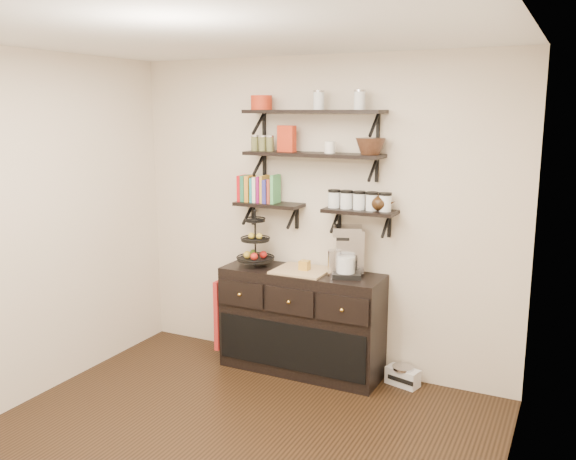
{
  "coord_description": "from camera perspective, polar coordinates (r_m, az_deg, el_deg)",
  "views": [
    {
      "loc": [
        2.05,
        -3.04,
        2.25
      ],
      "look_at": [
        -0.0,
        1.15,
        1.33
      ],
      "focal_mm": 38.0,
      "sensor_mm": 36.0,
      "label": 1
    }
  ],
  "objects": [
    {
      "name": "shelf_top",
      "position": [
        5.09,
        2.38,
        10.97
      ],
      "size": [
        1.2,
        0.27,
        0.23
      ],
      "color": "black",
      "rests_on": "back_wall"
    },
    {
      "name": "floor",
      "position": [
        4.3,
        -7.2,
        -20.44
      ],
      "size": [
        3.5,
        3.5,
        0.0
      ],
      "primitive_type": "plane",
      "color": "black",
      "rests_on": "ground"
    },
    {
      "name": "candle",
      "position": [
        5.17,
        1.55,
        -3.31
      ],
      "size": [
        0.08,
        0.08,
        0.08
      ],
      "primitive_type": "cube",
      "color": "#B8852A",
      "rests_on": "sideboard"
    },
    {
      "name": "right_wall",
      "position": [
        3.18,
        19.68,
        -5.91
      ],
      "size": [
        0.02,
        3.5,
        2.7
      ],
      "primitive_type": "cube",
      "color": "beige",
      "rests_on": "ground"
    },
    {
      "name": "shelf_mid",
      "position": [
        5.1,
        2.34,
        7.04
      ],
      "size": [
        1.2,
        0.27,
        0.23
      ],
      "color": "black",
      "rests_on": "back_wall"
    },
    {
      "name": "glass_canisters",
      "position": [
        5.0,
        6.67,
        2.67
      ],
      "size": [
        0.54,
        0.1,
        0.13
      ],
      "color": "silver",
      "rests_on": "shelf_low_right"
    },
    {
      "name": "red_pot",
      "position": [
        5.3,
        -2.5,
        11.83
      ],
      "size": [
        0.18,
        0.18,
        0.12
      ],
      "primitive_type": "cylinder",
      "color": "#B52D14",
      "rests_on": "shelf_top"
    },
    {
      "name": "shelf_low_left",
      "position": [
        5.35,
        -1.76,
        2.34
      ],
      "size": [
        0.6,
        0.25,
        0.23
      ],
      "color": "black",
      "rests_on": "back_wall"
    },
    {
      "name": "radio",
      "position": [
        5.28,
        10.69,
        -13.26
      ],
      "size": [
        0.3,
        0.22,
        0.16
      ],
      "rotation": [
        0.0,
        0.0,
        -0.26
      ],
      "color": "silver",
      "rests_on": "floor"
    },
    {
      "name": "sideboard",
      "position": [
        5.33,
        1.27,
        -8.53
      ],
      "size": [
        1.4,
        0.5,
        0.92
      ],
      "color": "black",
      "rests_on": "floor"
    },
    {
      "name": "left_wall",
      "position": [
        4.95,
        -24.81,
        -0.33
      ],
      "size": [
        0.02,
        3.5,
        2.7
      ],
      "primitive_type": "cube",
      "color": "beige",
      "rests_on": "ground"
    },
    {
      "name": "apron",
      "position": [
        5.58,
        -6.05,
        -7.7
      ],
      "size": [
        0.04,
        0.27,
        0.63
      ],
      "primitive_type": "cube",
      "color": "maroon",
      "rests_on": "sideboard"
    },
    {
      "name": "back_wall",
      "position": [
        5.29,
        2.87,
        1.37
      ],
      "size": [
        3.5,
        0.02,
        2.7
      ],
      "primitive_type": "cube",
      "color": "beige",
      "rests_on": "ground"
    },
    {
      "name": "thermal_carafe",
      "position": [
        5.03,
        4.35,
        -3.11
      ],
      "size": [
        0.11,
        0.11,
        0.22
      ],
      "primitive_type": "cylinder",
      "color": "silver",
      "rests_on": "sideboard"
    },
    {
      "name": "fruit_stand",
      "position": [
        5.35,
        -3.03,
        -1.61
      ],
      "size": [
        0.33,
        0.33,
        0.48
      ],
      "rotation": [
        0.0,
        0.0,
        0.07
      ],
      "color": "black",
      "rests_on": "sideboard"
    },
    {
      "name": "walnut_bowl",
      "position": [
        4.91,
        7.73,
        7.76
      ],
      "size": [
        0.24,
        0.24,
        0.13
      ],
      "primitive_type": null,
      "color": "black",
      "rests_on": "shelf_mid"
    },
    {
      "name": "coffee_maker",
      "position": [
        5.02,
        5.67,
        -2.09
      ],
      "size": [
        0.29,
        0.29,
        0.42
      ],
      "rotation": [
        0.0,
        0.0,
        0.35
      ],
      "color": "black",
      "rests_on": "sideboard"
    },
    {
      "name": "cookbooks",
      "position": [
        5.37,
        -2.61,
        3.84
      ],
      "size": [
        0.36,
        0.15,
        0.26
      ],
      "color": "red",
      "rests_on": "shelf_low_left"
    },
    {
      "name": "ramekins",
      "position": [
        5.04,
        3.94,
        7.72
      ],
      "size": [
        0.09,
        0.09,
        0.1
      ],
      "primitive_type": "cylinder",
      "color": "white",
      "rests_on": "shelf_mid"
    },
    {
      "name": "ceiling",
      "position": [
        3.69,
        -8.27,
        18.07
      ],
      "size": [
        3.5,
        3.5,
        0.02
      ],
      "primitive_type": "cube",
      "color": "white",
      "rests_on": "back_wall"
    },
    {
      "name": "recipe_box",
      "position": [
        5.19,
        -0.12,
        8.54
      ],
      "size": [
        0.17,
        0.09,
        0.22
      ],
      "primitive_type": "cube",
      "rotation": [
        0.0,
        0.0,
        -0.18
      ],
      "color": "#B52D14",
      "rests_on": "shelf_mid"
    },
    {
      "name": "teapot",
      "position": [
        4.95,
        8.59,
        2.61
      ],
      "size": [
        0.22,
        0.18,
        0.15
      ],
      "primitive_type": null,
      "rotation": [
        0.0,
        0.0,
        0.17
      ],
      "color": "black",
      "rests_on": "shelf_low_right"
    },
    {
      "name": "shelf_low_right",
      "position": [
        5.02,
        6.76,
        1.68
      ],
      "size": [
        0.6,
        0.25,
        0.23
      ],
      "color": "black",
      "rests_on": "back_wall"
    }
  ]
}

